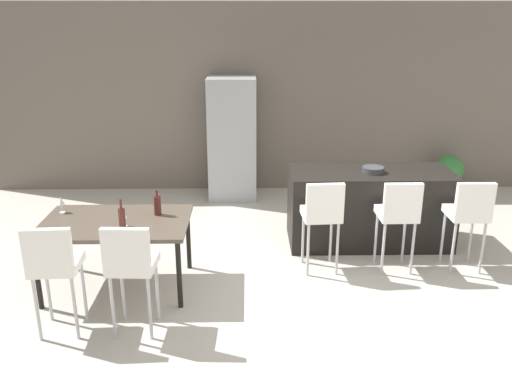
{
  "coord_description": "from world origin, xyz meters",
  "views": [
    {
      "loc": [
        -0.89,
        -5.16,
        2.7
      ],
      "look_at": [
        -0.79,
        0.29,
        0.85
      ],
      "focal_mm": 36.7,
      "sensor_mm": 36.0,
      "label": 1
    }
  ],
  "objects_px": {
    "bar_chair_middle": "(398,212)",
    "wine_glass_right": "(61,201)",
    "refrigerator": "(232,139)",
    "bar_chair_left": "(322,212)",
    "wine_glass_left": "(123,214)",
    "dining_chair_near": "(54,262)",
    "wine_bottle_middle": "(122,221)",
    "wine_bottle_corner": "(157,205)",
    "fruit_bowl": "(373,170)",
    "dining_chair_far": "(131,262)",
    "kitchen_island": "(369,207)",
    "bar_chair_right": "(469,211)",
    "potted_plant": "(449,172)",
    "dining_table": "(116,226)"
  },
  "relations": [
    {
      "from": "bar_chair_left",
      "to": "refrigerator",
      "type": "distance_m",
      "value": 2.78
    },
    {
      "from": "dining_table",
      "to": "potted_plant",
      "type": "xyz_separation_m",
      "value": [
        4.48,
        2.88,
        -0.3
      ]
    },
    {
      "from": "dining_chair_far",
      "to": "potted_plant",
      "type": "distance_m",
      "value": 5.58
    },
    {
      "from": "wine_bottle_corner",
      "to": "potted_plant",
      "type": "distance_m",
      "value": 4.92
    },
    {
      "from": "bar_chair_middle",
      "to": "bar_chair_left",
      "type": "bearing_deg",
      "value": 179.99
    },
    {
      "from": "refrigerator",
      "to": "bar_chair_left",
      "type": "bearing_deg",
      "value": -68.19
    },
    {
      "from": "wine_glass_left",
      "to": "potted_plant",
      "type": "relative_size",
      "value": 0.27
    },
    {
      "from": "dining_chair_near",
      "to": "wine_bottle_corner",
      "type": "distance_m",
      "value": 1.25
    },
    {
      "from": "wine_glass_right",
      "to": "wine_bottle_middle",
      "type": "bearing_deg",
      "value": -37.52
    },
    {
      "from": "potted_plant",
      "to": "bar_chair_middle",
      "type": "bearing_deg",
      "value": -120.79
    },
    {
      "from": "dining_chair_far",
      "to": "refrigerator",
      "type": "height_order",
      "value": "refrigerator"
    },
    {
      "from": "bar_chair_middle",
      "to": "wine_glass_left",
      "type": "distance_m",
      "value": 2.87
    },
    {
      "from": "kitchen_island",
      "to": "potted_plant",
      "type": "distance_m",
      "value": 2.42
    },
    {
      "from": "kitchen_island",
      "to": "fruit_bowl",
      "type": "relative_size",
      "value": 7.49
    },
    {
      "from": "bar_chair_right",
      "to": "dining_table",
      "type": "height_order",
      "value": "bar_chair_right"
    },
    {
      "from": "dining_chair_far",
      "to": "fruit_bowl",
      "type": "height_order",
      "value": "dining_chair_far"
    },
    {
      "from": "wine_glass_right",
      "to": "fruit_bowl",
      "type": "height_order",
      "value": "fruit_bowl"
    },
    {
      "from": "kitchen_island",
      "to": "dining_chair_far",
      "type": "height_order",
      "value": "dining_chair_far"
    },
    {
      "from": "bar_chair_middle",
      "to": "bar_chair_right",
      "type": "xyz_separation_m",
      "value": [
        0.76,
        0.0,
        0.0
      ]
    },
    {
      "from": "fruit_bowl",
      "to": "kitchen_island",
      "type": "bearing_deg",
      "value": 90.86
    },
    {
      "from": "wine_glass_right",
      "to": "kitchen_island",
      "type": "bearing_deg",
      "value": 14.13
    },
    {
      "from": "refrigerator",
      "to": "dining_chair_near",
      "type": "bearing_deg",
      "value": -110.99
    },
    {
      "from": "bar_chair_right",
      "to": "wine_bottle_middle",
      "type": "bearing_deg",
      "value": -169.41
    },
    {
      "from": "fruit_bowl",
      "to": "potted_plant",
      "type": "xyz_separation_m",
      "value": [
        1.65,
        1.83,
        -0.57
      ]
    },
    {
      "from": "bar_chair_middle",
      "to": "wine_glass_right",
      "type": "distance_m",
      "value": 3.56
    },
    {
      "from": "dining_chair_near",
      "to": "bar_chair_right",
      "type": "bearing_deg",
      "value": 16.01
    },
    {
      "from": "bar_chair_left",
      "to": "fruit_bowl",
      "type": "bearing_deg",
      "value": 46.37
    },
    {
      "from": "dining_chair_far",
      "to": "wine_bottle_corner",
      "type": "xyz_separation_m",
      "value": [
        0.08,
        1.0,
        0.15
      ]
    },
    {
      "from": "bar_chair_left",
      "to": "wine_glass_left",
      "type": "height_order",
      "value": "bar_chair_left"
    },
    {
      "from": "dining_chair_near",
      "to": "fruit_bowl",
      "type": "xyz_separation_m",
      "value": [
        3.15,
        1.89,
        0.26
      ]
    },
    {
      "from": "wine_glass_right",
      "to": "potted_plant",
      "type": "height_order",
      "value": "wine_glass_right"
    },
    {
      "from": "dining_chair_near",
      "to": "wine_glass_right",
      "type": "height_order",
      "value": "dining_chair_near"
    },
    {
      "from": "bar_chair_right",
      "to": "refrigerator",
      "type": "height_order",
      "value": "refrigerator"
    },
    {
      "from": "kitchen_island",
      "to": "wine_glass_right",
      "type": "height_order",
      "value": "kitchen_island"
    },
    {
      "from": "bar_chair_middle",
      "to": "wine_glass_right",
      "type": "height_order",
      "value": "bar_chair_middle"
    },
    {
      "from": "bar_chair_left",
      "to": "dining_chair_far",
      "type": "distance_m",
      "value": 2.15
    },
    {
      "from": "bar_chair_left",
      "to": "dining_chair_far",
      "type": "relative_size",
      "value": 1.0
    },
    {
      "from": "bar_chair_left",
      "to": "bar_chair_right",
      "type": "height_order",
      "value": "same"
    },
    {
      "from": "wine_bottle_corner",
      "to": "wine_glass_left",
      "type": "distance_m",
      "value": 0.42
    },
    {
      "from": "wine_bottle_corner",
      "to": "fruit_bowl",
      "type": "height_order",
      "value": "wine_bottle_corner"
    },
    {
      "from": "potted_plant",
      "to": "wine_glass_right",
      "type": "bearing_deg",
      "value": -152.61
    },
    {
      "from": "kitchen_island",
      "to": "wine_glass_left",
      "type": "relative_size",
      "value": 11.21
    },
    {
      "from": "bar_chair_middle",
      "to": "fruit_bowl",
      "type": "bearing_deg",
      "value": 99.73
    },
    {
      "from": "wine_bottle_middle",
      "to": "refrigerator",
      "type": "height_order",
      "value": "refrigerator"
    },
    {
      "from": "dining_chair_near",
      "to": "wine_bottle_corner",
      "type": "bearing_deg",
      "value": 53.99
    },
    {
      "from": "wine_bottle_middle",
      "to": "potted_plant",
      "type": "height_order",
      "value": "wine_bottle_middle"
    },
    {
      "from": "bar_chair_middle",
      "to": "dining_chair_near",
      "type": "distance_m",
      "value": 3.48
    },
    {
      "from": "bar_chair_middle",
      "to": "wine_glass_left",
      "type": "xyz_separation_m",
      "value": [
        -2.83,
        -0.46,
        0.17
      ]
    },
    {
      "from": "bar_chair_right",
      "to": "dining_chair_near",
      "type": "distance_m",
      "value": 4.2
    },
    {
      "from": "wine_bottle_middle",
      "to": "wine_glass_left",
      "type": "bearing_deg",
      "value": 100.18
    }
  ]
}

